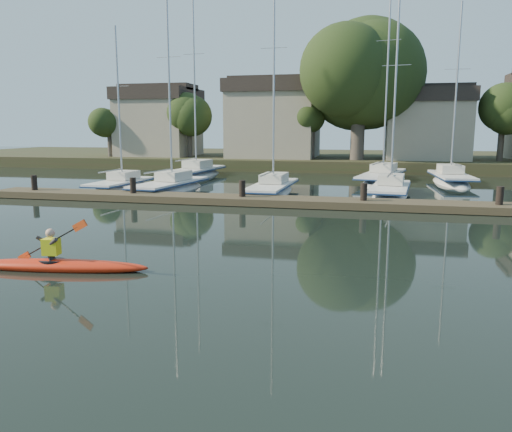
% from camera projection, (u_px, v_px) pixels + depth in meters
% --- Properties ---
extents(ground, '(160.00, 160.00, 0.00)m').
position_uv_depth(ground, '(214.00, 300.00, 11.16)').
color(ground, black).
rests_on(ground, ground).
extents(kayak, '(5.02, 1.37, 1.59)m').
position_uv_depth(kayak, '(57.00, 263.00, 13.47)').
color(kayak, red).
rests_on(kayak, ground).
extents(dock, '(34.00, 2.00, 1.80)m').
position_uv_depth(dock, '(301.00, 202.00, 24.56)').
color(dock, '#493E2A').
rests_on(dock, ground).
extents(sailboat_0, '(2.24, 7.02, 11.02)m').
position_uv_depth(sailboat_0, '(121.00, 192.00, 31.24)').
color(sailboat_0, white).
rests_on(sailboat_0, ground).
extents(sailboat_1, '(2.97, 8.52, 13.64)m').
position_uv_depth(sailboat_1, '(171.00, 194.00, 30.39)').
color(sailboat_1, white).
rests_on(sailboat_1, ground).
extents(sailboat_2, '(2.15, 8.59, 14.17)m').
position_uv_depth(sailboat_2, '(272.00, 196.00, 29.29)').
color(sailboat_2, white).
rests_on(sailboat_2, ground).
extents(sailboat_3, '(2.80, 7.90, 12.48)m').
position_uv_depth(sailboat_3, '(390.00, 199.00, 28.38)').
color(sailboat_3, white).
rests_on(sailboat_3, ground).
extents(sailboat_5, '(2.92, 9.82, 16.04)m').
position_uv_depth(sailboat_5, '(195.00, 179.00, 39.22)').
color(sailboat_5, white).
rests_on(sailboat_5, ground).
extents(sailboat_6, '(4.23, 10.76, 16.74)m').
position_uv_depth(sailboat_6, '(382.00, 184.00, 35.90)').
color(sailboat_6, white).
rests_on(sailboat_6, ground).
extents(sailboat_7, '(2.64, 8.43, 13.41)m').
position_uv_depth(sailboat_7, '(450.00, 186.00, 34.82)').
color(sailboat_7, white).
rests_on(sailboat_7, ground).
extents(shore, '(90.00, 25.25, 12.75)m').
position_uv_depth(shore, '(355.00, 134.00, 48.89)').
color(shore, '#283319').
rests_on(shore, ground).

